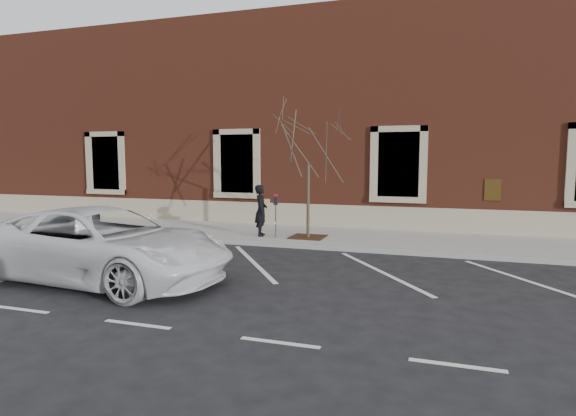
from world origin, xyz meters
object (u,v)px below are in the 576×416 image
(white_truck, at_px, (102,245))
(parking_meter, at_px, (276,208))
(man, at_px, (261,210))
(sapling, at_px, (308,143))

(white_truck, bearing_deg, parking_meter, -14.89)
(man, xyz_separation_m, sapling, (1.51, 0.17, 2.10))
(parking_meter, relative_size, white_truck, 0.24)
(man, xyz_separation_m, parking_meter, (0.57, -0.19, 0.13))
(sapling, bearing_deg, man, -173.46)
(sapling, xyz_separation_m, white_truck, (-2.85, -5.96, -2.28))
(man, height_order, parking_meter, man)
(man, bearing_deg, white_truck, 149.78)
(parking_meter, xyz_separation_m, sapling, (0.94, 0.37, 1.98))
(sapling, height_order, white_truck, sapling)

